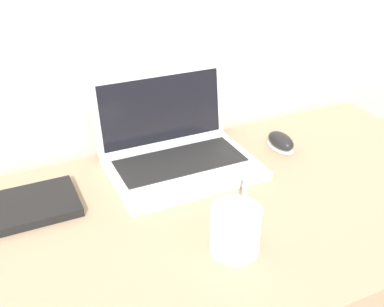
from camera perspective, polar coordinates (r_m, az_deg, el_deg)
desk at (r=1.28m, az=6.03°, el=-18.68°), size 1.24×0.69×0.70m
laptop at (r=1.16m, az=-2.03°, el=0.58°), size 0.37×0.29×0.21m
drink_cup at (r=0.87m, az=5.54°, el=-9.48°), size 0.10×0.10×0.19m
computer_mouse at (r=1.27m, az=11.21°, el=1.50°), size 0.06×0.10×0.04m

